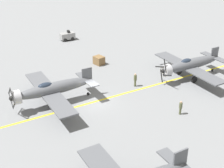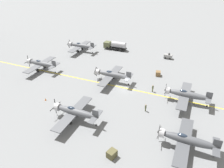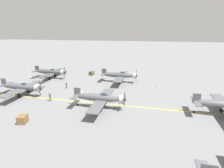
{
  "view_description": "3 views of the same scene",
  "coord_description": "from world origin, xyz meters",
  "views": [
    {
      "loc": [
        -29.0,
        14.17,
        18.46
      ],
      "look_at": [
        -3.18,
        -0.63,
        3.6
      ],
      "focal_mm": 50.0,
      "sensor_mm": 36.0,
      "label": 1
    },
    {
      "loc": [
        -44.07,
        -15.05,
        27.69
      ],
      "look_at": [
        -3.02,
        2.37,
        2.26
      ],
      "focal_mm": 35.0,
      "sensor_mm": 36.0,
      "label": 2
    },
    {
      "loc": [
        30.65,
        13.2,
        14.04
      ],
      "look_at": [
        -2.67,
        5.63,
        3.39
      ],
      "focal_mm": 28.0,
      "sensor_mm": 36.0,
      "label": 3
    }
  ],
  "objects": [
    {
      "name": "airplane_near_left",
      "position": [
        -14.85,
        -15.94,
        2.01
      ],
      "size": [
        12.0,
        9.98,
        3.7
      ],
      "rotation": [
        0.0,
        0.0,
        -0.3
      ],
      "color": "#4A4D52",
      "rests_on": "ground"
    },
    {
      "name": "airplane_mid_center",
      "position": [
        1.89,
        4.43,
        2.01
      ],
      "size": [
        12.0,
        9.98,
        3.65
      ],
      "rotation": [
        0.0,
        0.0,
        -0.09
      ],
      "color": "#585B60",
      "rests_on": "ground"
    },
    {
      "name": "supply_crate_by_tanker",
      "position": [
        9.93,
        -5.88,
        0.62
      ],
      "size": [
        1.72,
        1.53,
        1.24
      ],
      "primitive_type": "cube",
      "rotation": [
        0.0,
        0.0,
        0.22
      ],
      "color": "brown",
      "rests_on": "ground"
    },
    {
      "name": "ground_crew_inspecting",
      "position": [
        1.03,
        -6.52,
        0.99
      ],
      "size": [
        0.4,
        0.4,
        1.82
      ],
      "color": "#515638",
      "rests_on": "ground"
    },
    {
      "name": "ground_plane",
      "position": [
        0.0,
        0.0,
        0.0
      ],
      "size": [
        400.0,
        400.0,
        0.0
      ],
      "primitive_type": "plane",
      "color": "slate"
    },
    {
      "name": "airplane_far_right",
      "position": [
        17.7,
        22.88,
        2.01
      ],
      "size": [
        12.0,
        9.98,
        3.65
      ],
      "rotation": [
        0.0,
        0.0,
        -0.14
      ],
      "color": "#595B60",
      "rests_on": "ground"
    },
    {
      "name": "supply_crate_mid_lane",
      "position": [
        -21.23,
        -5.33,
        0.63
      ],
      "size": [
        1.8,
        1.64,
        1.25
      ],
      "primitive_type": "cube",
      "rotation": [
        0.0,
        0.0,
        -0.3
      ],
      "color": "brown",
      "rests_on": "ground"
    },
    {
      "name": "fuel_tanker",
      "position": [
        23.93,
        12.64,
        1.51
      ],
      "size": [
        2.67,
        8.0,
        2.98
      ],
      "color": "black",
      "rests_on": "ground"
    },
    {
      "name": "tow_tractor",
      "position": [
        23.01,
        -6.17,
        0.79
      ],
      "size": [
        1.57,
        2.6,
        1.79
      ],
      "color": "gray",
      "rests_on": "ground"
    },
    {
      "name": "airplane_far_center",
      "position": [
        0.29,
        25.71,
        2.01
      ],
      "size": [
        12.0,
        9.98,
        3.8
      ],
      "rotation": [
        0.0,
        0.0,
        -0.13
      ],
      "color": "#585A60",
      "rests_on": "ground"
    },
    {
      "name": "traffic_cone",
      "position": [
        -12.12,
        14.85,
        0.28
      ],
      "size": [
        0.36,
        0.36,
        0.55
      ],
      "primitive_type": "cone",
      "color": "orange",
      "rests_on": "ground"
    },
    {
      "name": "taxiway_stripe",
      "position": [
        0.0,
        0.0,
        0.0
      ],
      "size": [
        0.3,
        160.0,
        0.01
      ],
      "primitive_type": "cube",
      "color": "yellow",
      "rests_on": "ground"
    },
    {
      "name": "ground_crew_walking",
      "position": [
        -7.18,
        -7.03,
        0.9
      ],
      "size": [
        0.36,
        0.36,
        1.65
      ],
      "color": "#515638",
      "rests_on": "ground"
    },
    {
      "name": "airplane_near_center",
      "position": [
        -0.52,
        -14.31,
        2.01
      ],
      "size": [
        12.0,
        9.98,
        3.73
      ],
      "rotation": [
        0.0,
        0.0,
        -0.24
      ],
      "color": "#55585D",
      "rests_on": "ground"
    },
    {
      "name": "airplane_mid_left",
      "position": [
        -15.47,
        4.95,
        2.01
      ],
      "size": [
        12.0,
        9.98,
        3.8
      ],
      "rotation": [
        0.0,
        0.0,
        -0.05
      ],
      "color": "#53565B",
      "rests_on": "ground"
    }
  ]
}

